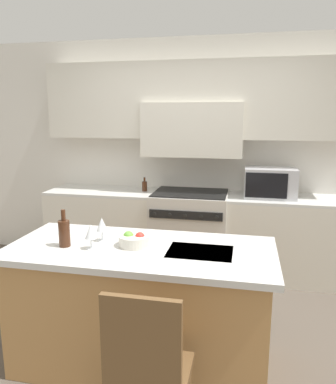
{
  "coord_description": "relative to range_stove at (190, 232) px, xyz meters",
  "views": [
    {
      "loc": [
        0.61,
        -2.54,
        1.82
      ],
      "look_at": [
        -0.05,
        0.59,
        1.16
      ],
      "focal_mm": 35.0,
      "sensor_mm": 36.0,
      "label": 1
    }
  ],
  "objects": [
    {
      "name": "range_stove",
      "position": [
        0.0,
        0.0,
        0.0
      ],
      "size": [
        0.86,
        0.7,
        0.95
      ],
      "color": "beige",
      "rests_on": "ground_plane"
    },
    {
      "name": "island_chair",
      "position": [
        0.16,
        -2.5,
        0.07
      ],
      "size": [
        0.42,
        0.4,
        0.99
      ],
      "color": "brown",
      "rests_on": "ground_plane"
    },
    {
      "name": "ground_plane",
      "position": [
        -0.0,
        -1.61,
        -0.47
      ],
      "size": [
        10.0,
        10.0,
        0.0
      ],
      "primitive_type": "plane",
      "color": "brown"
    },
    {
      "name": "microwave",
      "position": [
        0.88,
        0.02,
        0.61
      ],
      "size": [
        0.55,
        0.37,
        0.33
      ],
      "color": "#B7B7BC",
      "rests_on": "back_counter"
    },
    {
      "name": "back_cabinetry",
      "position": [
        -0.0,
        0.27,
        1.12
      ],
      "size": [
        10.0,
        0.46,
        2.7
      ],
      "color": "silver",
      "rests_on": "ground_plane"
    },
    {
      "name": "wine_glass_far",
      "position": [
        -0.4,
        -1.67,
        0.55
      ],
      "size": [
        0.08,
        0.08,
        0.18
      ],
      "color": "white",
      "rests_on": "kitchen_island"
    },
    {
      "name": "back_counter",
      "position": [
        0.0,
        0.02,
        -0.01
      ],
      "size": [
        3.41,
        0.62,
        0.93
      ],
      "color": "silver",
      "rests_on": "ground_plane"
    },
    {
      "name": "wine_bottle",
      "position": [
        -0.62,
        -1.84,
        0.53
      ],
      "size": [
        0.08,
        0.08,
        0.27
      ],
      "color": "#422314",
      "rests_on": "kitchen_island"
    },
    {
      "name": "wine_glass_near",
      "position": [
        -0.41,
        -1.85,
        0.55
      ],
      "size": [
        0.08,
        0.08,
        0.18
      ],
      "color": "white",
      "rests_on": "kitchen_island"
    },
    {
      "name": "fruit_bowl",
      "position": [
        -0.14,
        -1.73,
        0.47
      ],
      "size": [
        0.22,
        0.22,
        0.1
      ],
      "color": "silver",
      "rests_on": "kitchen_island"
    },
    {
      "name": "kitchen_island",
      "position": [
        -0.09,
        -1.74,
        -0.02
      ],
      "size": [
        1.88,
        0.85,
        0.91
      ],
      "color": "#B7844C",
      "rests_on": "ground_plane"
    },
    {
      "name": "oil_bottle_on_counter",
      "position": [
        -0.56,
        0.06,
        0.51
      ],
      "size": [
        0.06,
        0.06,
        0.17
      ],
      "color": "#422314",
      "rests_on": "back_counter"
    }
  ]
}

